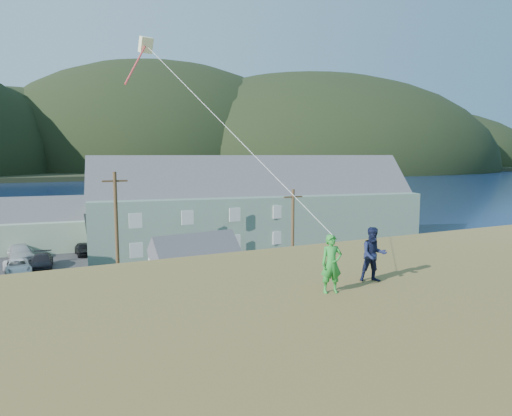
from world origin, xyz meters
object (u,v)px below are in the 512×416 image
at_px(shed_white, 198,265).
at_px(kite_flyer_navy, 373,255).
at_px(lodge, 257,206).
at_px(wharf, 43,231).
at_px(shed_palegreen_far, 54,225).
at_px(kite_flyer_green, 331,264).

xyz_separation_m(shed_white, kite_flyer_navy, (-2.07, -23.68, 5.85)).
bearing_deg(kite_flyer_navy, lodge, 90.44).
bearing_deg(wharf, shed_white, -72.09).
xyz_separation_m(lodge, shed_palegreen_far, (-21.62, 9.22, -2.18)).
distance_m(shed_white, shed_palegreen_far, 24.91).
bearing_deg(kite_flyer_green, wharf, 111.62).
bearing_deg(shed_white, kite_flyer_navy, -101.75).
bearing_deg(kite_flyer_navy, shed_white, 105.67).
xyz_separation_m(lodge, shed_white, (-11.67, -13.60, -2.87)).
relative_size(kite_flyer_green, kite_flyer_navy, 0.99).
height_order(lodge, kite_flyer_navy, lodge).
bearing_deg(kite_flyer_green, shed_palegreen_far, 111.92).
xyz_separation_m(kite_flyer_green, kite_flyer_navy, (1.80, 0.40, 0.01)).
distance_m(kite_flyer_green, kite_flyer_navy, 1.84).
distance_m(wharf, shed_white, 36.32).
bearing_deg(wharf, shed_palegreen_far, -84.13).
bearing_deg(kite_flyer_navy, kite_flyer_green, -146.80).
height_order(wharf, shed_palegreen_far, shed_palegreen_far).
xyz_separation_m(wharf, lodge, (22.83, -20.92, 4.61)).
bearing_deg(lodge, wharf, 146.25).
height_order(shed_palegreen_far, kite_flyer_navy, kite_flyer_navy).
height_order(shed_white, shed_palegreen_far, shed_palegreen_far).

